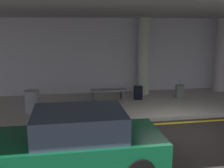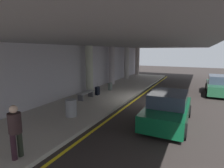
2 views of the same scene
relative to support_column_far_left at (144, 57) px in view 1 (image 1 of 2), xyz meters
The scene contains 12 objects.
ground_plane 4.99m from the support_column_far_left, 90.00° to the right, with size 60.00×60.00×0.00m, color #2C2624.
sidewalk 2.41m from the support_column_far_left, 90.00° to the right, with size 26.00×4.20×0.15m, color #ADA69B.
lane_stripe_yellow 4.34m from the support_column_far_left, 90.00° to the right, with size 26.00×0.14×0.01m, color yellow.
support_column_far_left is the anchor object (origin of this frame).
support_column_left_mid 4.00m from the support_column_far_left, ahead, with size 0.57×0.57×3.65m, color #A99FA2.
ceiling_overhang 2.80m from the support_column_far_left, 90.00° to the right, with size 28.00×13.20×0.30m, color gray.
terminal_back_wall 0.77m from the support_column_far_left, 90.00° to the left, with size 26.00×0.30×3.80m, color #B6B1B9.
car_dark_green_no2 7.59m from the support_column_far_left, 118.28° to the right, with size 4.10×1.92×1.50m.
suitcase_upright_primary 2.35m from the support_column_far_left, 38.63° to the right, with size 0.36×0.22×0.90m.
suitcase_upright_secondary 1.91m from the support_column_far_left, 117.92° to the right, with size 0.36×0.22×0.90m.
bench_metal 2.54m from the support_column_far_left, 154.87° to the right, with size 1.60×0.50×0.48m.
trash_bin_steel 5.65m from the support_column_far_left, 157.23° to the right, with size 0.56×0.56×0.85m, color gray.
Camera 1 is at (-3.74, -8.08, 3.40)m, focal length 43.91 mm.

